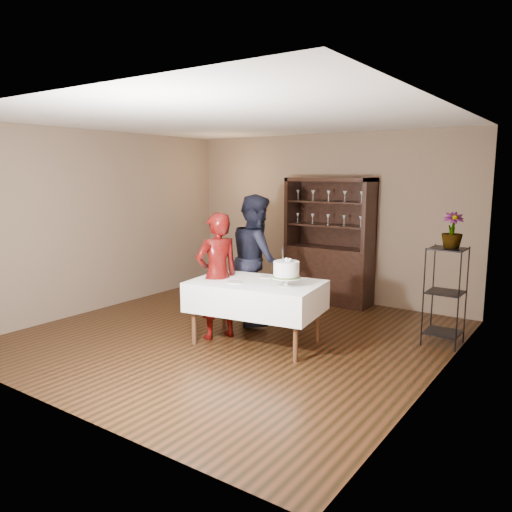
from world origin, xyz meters
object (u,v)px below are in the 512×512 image
object	(u,v)px
china_hutch	(329,261)
potted_plant	(452,230)
plant_etagere	(445,292)
cake	(286,271)
cake_table	(256,296)
man	(257,259)
woman	(217,276)

from	to	relation	value
china_hutch	potted_plant	xyz separation A→B (m)	(2.11, -1.04, 0.74)
plant_etagere	cake	distance (m)	1.97
china_hutch	plant_etagere	size ratio (longest dim) A/B	1.67
plant_etagere	china_hutch	bearing A→B (deg)	153.17
china_hutch	cake	distance (m)	2.43
plant_etagere	cake_table	bearing A→B (deg)	-146.04
man	cake	bearing A→B (deg)	-171.42
woman	cake	distance (m)	0.97
woman	man	distance (m)	0.85
cake_table	potted_plant	world-z (taller)	potted_plant
woman	man	world-z (taller)	man
man	cake	xyz separation A→B (m)	(0.94, -0.75, 0.06)
plant_etagere	cake_table	world-z (taller)	plant_etagere
plant_etagere	cake	xyz separation A→B (m)	(-1.46, -1.28, 0.31)
cake	plant_etagere	bearing A→B (deg)	41.10
plant_etagere	potted_plant	distance (m)	0.75
cake	potted_plant	xyz separation A→B (m)	(1.50, 1.29, 0.44)
man	cake	world-z (taller)	man
cake	man	bearing A→B (deg)	141.36
cake_table	woman	distance (m)	0.57
cake_table	man	distance (m)	0.95
woman	potted_plant	distance (m)	2.87
man	cake_table	bearing A→B (deg)	171.61
plant_etagere	potted_plant	world-z (taller)	potted_plant
cake	potted_plant	distance (m)	2.02
plant_etagere	woman	distance (m)	2.78
potted_plant	man	bearing A→B (deg)	-167.49
plant_etagere	woman	xyz separation A→B (m)	(-2.41, -1.37, 0.15)
china_hutch	cake_table	distance (m)	2.33
china_hutch	cake_table	size ratio (longest dim) A/B	1.19
cake	woman	bearing A→B (deg)	-174.26
woman	china_hutch	bearing A→B (deg)	-163.89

